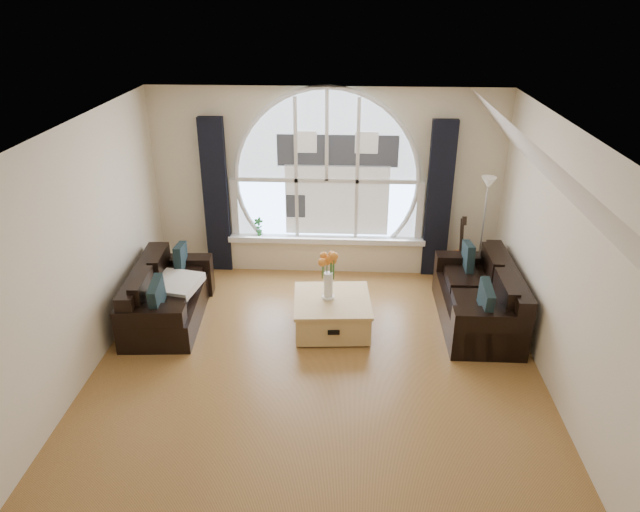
{
  "coord_description": "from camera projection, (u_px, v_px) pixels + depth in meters",
  "views": [
    {
      "loc": [
        0.32,
        -5.24,
        3.94
      ],
      "look_at": [
        0.0,
        0.9,
        1.05
      ],
      "focal_mm": 32.59,
      "sensor_mm": 36.0,
      "label": 1
    }
  ],
  "objects": [
    {
      "name": "floor_lamp",
      "position": [
        482.0,
        232.0,
        8.1
      ],
      "size": [
        0.24,
        0.24,
        1.6
      ],
      "primitive_type": "cube",
      "color": "#B2B2B2",
      "rests_on": "ground"
    },
    {
      "name": "coffee_chest",
      "position": [
        332.0,
        312.0,
        7.23
      ],
      "size": [
        1.0,
        1.0,
        0.46
      ],
      "primitive_type": "cube",
      "rotation": [
        0.0,
        0.0,
        0.07
      ],
      "color": "tan",
      "rests_on": "ground"
    },
    {
      "name": "wall_back",
      "position": [
        327.0,
        183.0,
        8.34
      ],
      "size": [
        5.0,
        0.01,
        2.7
      ],
      "primitive_type": "cube",
      "color": "beige",
      "rests_on": "ground"
    },
    {
      "name": "vase_flowers",
      "position": [
        328.0,
        270.0,
        7.0
      ],
      "size": [
        0.24,
        0.24,
        0.7
      ],
      "primitive_type": "cube",
      "color": "white",
      "rests_on": "coffee_chest"
    },
    {
      "name": "arched_window",
      "position": [
        327.0,
        165.0,
        8.2
      ],
      "size": [
        2.6,
        0.06,
        2.15
      ],
      "primitive_type": "cube",
      "color": "silver",
      "rests_on": "wall_back"
    },
    {
      "name": "neighbor_house",
      "position": [
        337.0,
        174.0,
        8.23
      ],
      "size": [
        1.7,
        0.02,
        1.5
      ],
      "primitive_type": "cube",
      "color": "silver",
      "rests_on": "wall_back"
    },
    {
      "name": "curtain_right",
      "position": [
        439.0,
        201.0,
        8.24
      ],
      "size": [
        0.35,
        0.12,
        2.3
      ],
      "primitive_type": "cube",
      "color": "black",
      "rests_on": "ground"
    },
    {
      "name": "wall_left",
      "position": [
        73.0,
        261.0,
        5.97
      ],
      "size": [
        0.01,
        5.5,
        2.7
      ],
      "primitive_type": "cube",
      "color": "beige",
      "rests_on": "ground"
    },
    {
      "name": "throw_blanket",
      "position": [
        177.0,
        284.0,
        7.33
      ],
      "size": [
        0.65,
        0.65,
        0.1
      ],
      "primitive_type": "cube",
      "rotation": [
        0.0,
        0.0,
        -0.22
      ],
      "color": "silver",
      "rests_on": "sofa_left"
    },
    {
      "name": "window_sill",
      "position": [
        326.0,
        239.0,
        8.61
      ],
      "size": [
        2.9,
        0.22,
        0.08
      ],
      "primitive_type": "cube",
      "color": "white",
      "rests_on": "wall_back"
    },
    {
      "name": "curtain_left",
      "position": [
        216.0,
        197.0,
        8.39
      ],
      "size": [
        0.35,
        0.12,
        2.3
      ],
      "primitive_type": "cube",
      "color": "black",
      "rests_on": "ground"
    },
    {
      "name": "guitar",
      "position": [
        460.0,
        249.0,
        8.24
      ],
      "size": [
        0.37,
        0.26,
        1.06
      ],
      "primitive_type": "cube",
      "rotation": [
        0.0,
        0.0,
        0.05
      ],
      "color": "#965527",
      "rests_on": "ground"
    },
    {
      "name": "wall_right",
      "position": [
        567.0,
        273.0,
        5.74
      ],
      "size": [
        0.01,
        5.5,
        2.7
      ],
      "primitive_type": "cube",
      "color": "beige",
      "rests_on": "ground"
    },
    {
      "name": "attic_slope",
      "position": [
        554.0,
        175.0,
        5.33
      ],
      "size": [
        0.92,
        5.5,
        0.72
      ],
      "primitive_type": "cube",
      "color": "silver",
      "rests_on": "ground"
    },
    {
      "name": "window_frame",
      "position": [
        327.0,
        165.0,
        8.17
      ],
      "size": [
        2.76,
        0.08,
        2.15
      ],
      "primitive_type": "cube",
      "color": "white",
      "rests_on": "wall_back"
    },
    {
      "name": "sofa_left",
      "position": [
        168.0,
        292.0,
        7.36
      ],
      "size": [
        0.92,
        1.68,
        0.72
      ],
      "primitive_type": "cube",
      "rotation": [
        0.0,
        0.0,
        0.07
      ],
      "color": "black",
      "rests_on": "ground"
    },
    {
      "name": "sofa_right",
      "position": [
        478.0,
        295.0,
        7.29
      ],
      "size": [
        0.88,
        1.75,
        0.78
      ],
      "primitive_type": "cube",
      "rotation": [
        0.0,
        0.0,
        0.0
      ],
      "color": "black",
      "rests_on": "ground"
    },
    {
      "name": "ceiling",
      "position": [
        315.0,
        134.0,
        5.28
      ],
      "size": [
        5.0,
        5.5,
        0.01
      ],
      "primitive_type": "cube",
      "color": "silver",
      "rests_on": "ground"
    },
    {
      "name": "wall_front",
      "position": [
        287.0,
        475.0,
        3.37
      ],
      "size": [
        5.0,
        0.01,
        2.7
      ],
      "primitive_type": "cube",
      "color": "beige",
      "rests_on": "ground"
    },
    {
      "name": "potted_plant",
      "position": [
        259.0,
        227.0,
        8.58
      ],
      "size": [
        0.17,
        0.13,
        0.28
      ],
      "primitive_type": "imported",
      "rotation": [
        0.0,
        0.0,
        -0.25
      ],
      "color": "#1E6023",
      "rests_on": "window_sill"
    },
    {
      "name": "ground",
      "position": [
        316.0,
        376.0,
        6.43
      ],
      "size": [
        5.0,
        5.5,
        0.01
      ],
      "primitive_type": "cube",
      "color": "brown",
      "rests_on": "ground"
    }
  ]
}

